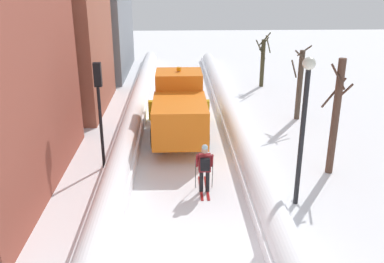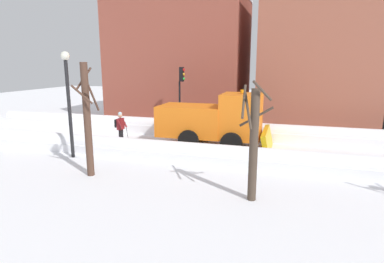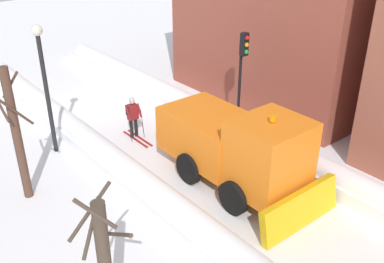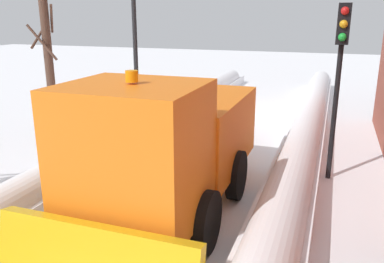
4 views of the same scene
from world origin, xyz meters
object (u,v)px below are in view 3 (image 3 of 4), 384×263
Objects in this scene: skier at (133,115)px; street_lamp at (44,74)px; bare_tree_near at (17,134)px; traffic_light_pole at (243,64)px; plow_truck at (237,147)px.

street_lamp reaches higher than skier.
traffic_light_pole is at bearing 174.34° from bare_tree_near.
traffic_light_pole is at bearing 155.20° from street_lamp.
plow_truck is at bearing 122.02° from street_lamp.
traffic_light_pole reaches higher than skier.
traffic_light_pole is at bearing -136.26° from plow_truck.
bare_tree_near is at bearing 15.67° from skier.
street_lamp is (3.02, -0.91, 2.15)m from skier.
skier is at bearing -164.33° from bare_tree_near.
plow_truck is 6.95m from bare_tree_near.
bare_tree_near reaches higher than traffic_light_pole.
street_lamp is (6.88, -3.18, 0.20)m from traffic_light_pole.
bare_tree_near reaches higher than plow_truck.
skier is at bearing -81.23° from plow_truck.
skier is 0.37× the size of street_lamp.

